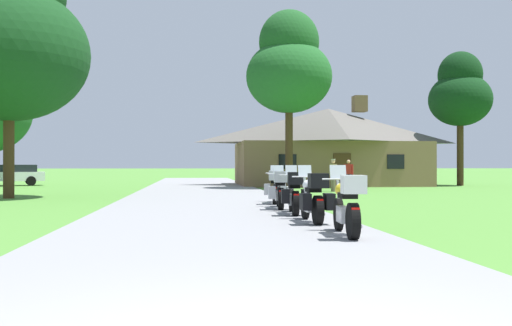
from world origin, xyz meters
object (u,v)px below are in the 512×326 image
(bystander_red_shirt_near_lodge, at_px, (349,173))
(parked_white_suv_far_left, at_px, (9,174))
(tree_by_lodge_front, at_px, (289,67))
(motorcycle_black_third_in_row, at_px, (294,194))
(motorcycle_blue_fourth_in_row, at_px, (280,190))
(motorcycle_white_second_in_row, at_px, (313,198))
(motorcycle_blue_farthest_in_row, at_px, (275,187))
(motorcycle_yellow_nearest_to_camera, at_px, (347,205))
(tree_right_of_lodge, at_px, (460,93))
(bystander_tan_shirt_beside_signpost, at_px, (333,173))
(tree_left_near, at_px, (9,35))

(bystander_red_shirt_near_lodge, distance_m, parked_white_suv_far_left, 22.56)
(parked_white_suv_far_left, bearing_deg, tree_by_lodge_front, -129.07)
(motorcycle_black_third_in_row, bearing_deg, motorcycle_blue_fourth_in_row, 97.01)
(motorcycle_white_second_in_row, relative_size, motorcycle_blue_farthest_in_row, 1.00)
(motorcycle_yellow_nearest_to_camera, bearing_deg, motorcycle_blue_farthest_in_row, 94.23)
(motorcycle_white_second_in_row, height_order, tree_right_of_lodge, tree_right_of_lodge)
(bystander_red_shirt_near_lodge, height_order, tree_by_lodge_front, tree_by_lodge_front)
(bystander_red_shirt_near_lodge, xyz_separation_m, tree_by_lodge_front, (-3.15, 1.37, 6.13))
(bystander_tan_shirt_beside_signpost, relative_size, tree_left_near, 0.15)
(motorcycle_white_second_in_row, height_order, bystander_red_shirt_near_lodge, bystander_red_shirt_near_lodge)
(motorcycle_white_second_in_row, distance_m, parked_white_suv_far_left, 31.71)
(motorcycle_yellow_nearest_to_camera, distance_m, tree_right_of_lodge, 31.96)
(motorcycle_blue_fourth_in_row, xyz_separation_m, tree_left_near, (-10.08, 7.76, 6.10))
(motorcycle_black_third_in_row, bearing_deg, motorcycle_yellow_nearest_to_camera, -83.05)
(motorcycle_blue_fourth_in_row, height_order, bystander_tan_shirt_beside_signpost, bystander_tan_shirt_beside_signpost)
(tree_left_near, relative_size, tree_right_of_lodge, 1.22)
(bystander_tan_shirt_beside_signpost, distance_m, tree_right_of_lodge, 14.46)
(motorcycle_blue_farthest_in_row, distance_m, bystander_tan_shirt_beside_signpost, 11.05)
(bystander_tan_shirt_beside_signpost, distance_m, tree_by_lodge_front, 7.42)
(bystander_tan_shirt_beside_signpost, height_order, tree_right_of_lodge, tree_right_of_lodge)
(motorcycle_blue_fourth_in_row, distance_m, tree_right_of_lodge, 26.35)
(motorcycle_black_third_in_row, bearing_deg, tree_by_lodge_front, 86.32)
(motorcycle_blue_fourth_in_row, xyz_separation_m, parked_white_suv_far_left, (-14.74, 23.60, 0.17))
(bystander_red_shirt_near_lodge, bearing_deg, tree_left_near, 53.62)
(tree_left_near, bearing_deg, motorcycle_yellow_nearest_to_camera, -54.97)
(motorcycle_yellow_nearest_to_camera, distance_m, parked_white_suv_far_left, 33.97)
(motorcycle_blue_fourth_in_row, distance_m, bystander_tan_shirt_beside_signpost, 13.34)
(motorcycle_black_third_in_row, xyz_separation_m, tree_by_lodge_front, (2.91, 18.45, 6.45))
(motorcycle_yellow_nearest_to_camera, relative_size, tree_left_near, 0.19)
(motorcycle_black_third_in_row, height_order, bystander_red_shirt_near_lodge, bystander_red_shirt_near_lodge)
(bystander_tan_shirt_beside_signpost, bearing_deg, tree_by_lodge_front, -175.32)
(bystander_tan_shirt_beside_signpost, relative_size, parked_white_suv_far_left, 0.34)
(motorcycle_blue_fourth_in_row, bearing_deg, tree_right_of_lodge, 59.06)
(bystander_red_shirt_near_lodge, distance_m, tree_by_lodge_front, 7.02)
(motorcycle_blue_fourth_in_row, relative_size, bystander_red_shirt_near_lodge, 1.25)
(motorcycle_yellow_nearest_to_camera, relative_size, motorcycle_black_third_in_row, 1.00)
(tree_by_lodge_front, distance_m, parked_white_suv_far_left, 20.14)
(motorcycle_white_second_in_row, distance_m, motorcycle_blue_farthest_in_row, 6.82)
(tree_by_lodge_front, xyz_separation_m, parked_white_suv_far_left, (-17.71, 7.24, -6.28))
(bystander_tan_shirt_beside_signpost, height_order, tree_left_near, tree_left_near)
(tree_right_of_lodge, bearing_deg, motorcycle_yellow_nearest_to_camera, -118.72)
(motorcycle_black_third_in_row, xyz_separation_m, bystander_red_shirt_near_lodge, (6.05, 17.08, 0.32))
(motorcycle_black_third_in_row, distance_m, motorcycle_blue_farthest_in_row, 4.48)
(motorcycle_white_second_in_row, height_order, tree_by_lodge_front, tree_by_lodge_front)
(motorcycle_blue_fourth_in_row, relative_size, bystander_tan_shirt_beside_signpost, 1.24)
(motorcycle_white_second_in_row, xyz_separation_m, motorcycle_blue_farthest_in_row, (0.09, 6.82, 0.00))
(bystander_red_shirt_near_lodge, bearing_deg, motorcycle_yellow_nearest_to_camera, 104.43)
(bystander_red_shirt_near_lodge, relative_size, tree_by_lodge_front, 0.16)
(motorcycle_black_third_in_row, relative_size, motorcycle_blue_farthest_in_row, 1.00)
(motorcycle_blue_farthest_in_row, xyz_separation_m, tree_left_near, (-10.26, 5.36, 6.10))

